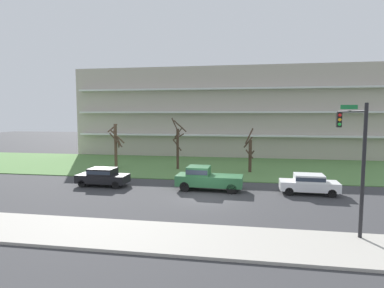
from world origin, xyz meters
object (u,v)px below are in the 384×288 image
at_px(tree_left, 178,145).
at_px(sedan_white_center_right, 309,183).
at_px(tree_far_left, 116,144).
at_px(sedan_black_near_left, 103,176).
at_px(pickup_green_center_left, 206,178).
at_px(traffic_signal_mast, 354,145).
at_px(tree_center, 250,154).

xyz_separation_m(tree_left, sedan_white_center_right, (12.38, -9.05, -1.94)).
xyz_separation_m(tree_far_left, sedan_black_near_left, (2.40, -8.61, -1.97)).
distance_m(pickup_green_center_left, sedan_white_center_right, 8.05).
xyz_separation_m(pickup_green_center_left, sedan_white_center_right, (8.04, -0.01, -0.14)).
relative_size(tree_left, pickup_green_center_left, 1.07).
height_order(tree_left, traffic_signal_mast, traffic_signal_mast).
relative_size(pickup_green_center_left, sedan_white_center_right, 1.23).
bearing_deg(tree_left, traffic_signal_mast, -51.85).
bearing_deg(tree_far_left, sedan_black_near_left, -74.41).
bearing_deg(sedan_black_near_left, traffic_signal_mast, 158.14).
relative_size(sedan_white_center_right, traffic_signal_mast, 0.66).
height_order(sedan_black_near_left, sedan_white_center_right, same).
bearing_deg(tree_center, traffic_signal_mast, -72.42).
xyz_separation_m(tree_far_left, tree_center, (15.12, -0.08, -0.78)).
relative_size(tree_far_left, pickup_green_center_left, 0.94).
bearing_deg(pickup_green_center_left, traffic_signal_mast, 141.28).
xyz_separation_m(tree_far_left, pickup_green_center_left, (11.48, -8.60, -1.82)).
distance_m(tree_center, sedan_black_near_left, 15.36).
distance_m(tree_left, traffic_signal_mast, 21.24).
relative_size(tree_center, sedan_black_near_left, 1.07).
distance_m(tree_center, sedan_white_center_right, 9.67).
height_order(pickup_green_center_left, sedan_white_center_right, pickup_green_center_left).
height_order(tree_center, sedan_black_near_left, tree_center).
height_order(tree_left, tree_center, tree_left).
xyz_separation_m(tree_center, sedan_white_center_right, (4.41, -8.53, -1.18)).
bearing_deg(traffic_signal_mast, pickup_green_center_left, 139.00).
bearing_deg(pickup_green_center_left, sedan_white_center_right, -177.79).
relative_size(tree_center, pickup_green_center_left, 0.87).
xyz_separation_m(tree_far_left, sedan_white_center_right, (19.52, -8.61, -1.97)).
distance_m(tree_far_left, sedan_black_near_left, 9.15).
bearing_deg(traffic_signal_mast, sedan_white_center_right, 95.27).
xyz_separation_m(sedan_black_near_left, sedan_white_center_right, (17.12, -0.00, 0.00)).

